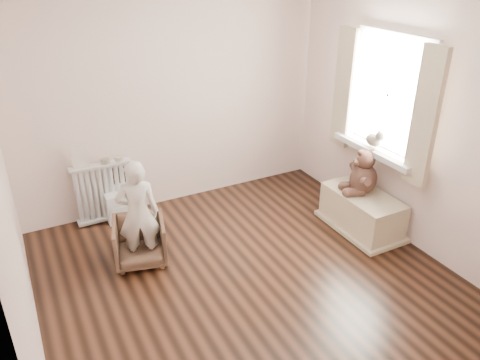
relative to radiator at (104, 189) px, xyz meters
name	(u,v)px	position (x,y,z in m)	size (l,w,h in m)	color
floor	(248,279)	(0.90, -1.68, -0.39)	(3.60, 3.60, 0.01)	black
back_wall	(172,95)	(0.90, 0.12, 0.91)	(3.60, 0.02, 2.60)	white
front_wall	(420,274)	(0.90, -3.48, 0.91)	(3.60, 0.02, 2.60)	white
left_wall	(5,200)	(-0.90, -1.68, 0.91)	(0.02, 3.60, 2.60)	white
right_wall	(413,117)	(2.70, -1.68, 0.91)	(0.02, 3.60, 2.60)	white
window	(390,95)	(2.66, -1.38, 1.06)	(0.03, 0.90, 1.10)	white
window_sill	(375,150)	(2.57, -1.38, 0.48)	(0.22, 1.10, 0.06)	silver
curtain_left	(425,119)	(2.55, -1.95, 1.00)	(0.06, 0.26, 1.30)	beige
curtain_right	(344,88)	(2.55, -0.81, 1.00)	(0.06, 0.26, 1.30)	beige
radiator	(104,189)	(0.00, 0.00, 0.00)	(0.65, 0.12, 0.69)	silver
paper_doll	(79,156)	(-0.19, 0.00, 0.43)	(0.16, 0.01, 0.27)	beige
tin_a	(105,161)	(0.06, 0.00, 0.33)	(0.10, 0.10, 0.06)	#A59E8C
tin_b	(119,159)	(0.20, 0.00, 0.32)	(0.09, 0.09, 0.05)	#A59E8C
toy_vanity	(122,196)	(0.18, -0.03, -0.11)	(0.39, 0.28, 0.61)	silver
armchair	(140,241)	(0.11, -0.94, -0.17)	(0.48, 0.49, 0.45)	brown
child	(138,214)	(0.11, -0.99, 0.17)	(0.39, 0.26, 1.08)	beige
toy_bench	(362,212)	(2.42, -1.46, -0.19)	(0.47, 0.89, 0.42)	beige
teddy_bear	(364,171)	(2.44, -1.41, 0.28)	(0.40, 0.31, 0.49)	#372018
plush_cat	(374,138)	(2.56, -1.35, 0.61)	(0.15, 0.24, 0.21)	slate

